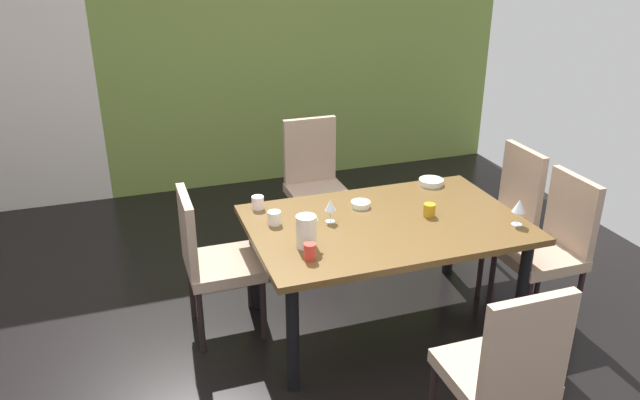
% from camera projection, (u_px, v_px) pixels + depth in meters
% --- Properties ---
extents(ground_plane, '(5.98, 6.05, 0.02)m').
position_uv_depth(ground_plane, '(302.00, 366.00, 3.64)').
color(ground_plane, black).
extents(garden_window_panel, '(3.95, 0.10, 2.67)m').
position_uv_depth(garden_window_panel, '(309.00, 42.00, 5.98)').
color(garden_window_panel, olive).
rests_on(garden_window_panel, ground_plane).
extents(dining_table, '(1.64, 1.06, 0.72)m').
position_uv_depth(dining_table, '(385.00, 233.00, 3.78)').
color(dining_table, brown).
rests_on(dining_table, ground_plane).
extents(chair_head_near, '(0.44, 0.44, 0.98)m').
position_uv_depth(chair_head_near, '(505.00, 369.00, 2.77)').
color(chair_head_near, tan).
rests_on(chair_head_near, ground_plane).
extents(chair_head_far, '(0.44, 0.45, 1.00)m').
position_uv_depth(chair_head_far, '(314.00, 178.00, 4.86)').
color(chair_head_far, tan).
rests_on(chair_head_far, ground_plane).
extents(chair_right_far, '(0.44, 0.44, 0.97)m').
position_uv_depth(chair_right_far, '(504.00, 209.00, 4.35)').
color(chair_right_far, tan).
rests_on(chair_right_far, ground_plane).
extents(chair_right_near, '(0.44, 0.44, 0.96)m').
position_uv_depth(chair_right_near, '(552.00, 242.00, 3.90)').
color(chair_right_near, tan).
rests_on(chair_right_near, ground_plane).
extents(chair_left_far, '(0.45, 0.44, 0.94)m').
position_uv_depth(chair_left_far, '(211.00, 257.00, 3.74)').
color(chair_left_far, tan).
rests_on(chair_left_far, ground_plane).
extents(wine_glass_left, '(0.07, 0.07, 0.15)m').
position_uv_depth(wine_glass_left, '(330.00, 206.00, 3.70)').
color(wine_glass_left, silver).
rests_on(wine_glass_left, dining_table).
extents(wine_glass_north, '(0.08, 0.08, 0.16)m').
position_uv_depth(wine_glass_north, '(519.00, 206.00, 3.66)').
color(wine_glass_north, silver).
rests_on(wine_glass_north, dining_table).
extents(serving_bowl_corner, '(0.12, 0.12, 0.04)m').
position_uv_depth(serving_bowl_corner, '(361.00, 204.00, 3.94)').
color(serving_bowl_corner, white).
rests_on(serving_bowl_corner, dining_table).
extents(serving_bowl_near_shelf, '(0.17, 0.17, 0.04)m').
position_uv_depth(serving_bowl_near_shelf, '(431.00, 182.00, 4.28)').
color(serving_bowl_near_shelf, silver).
rests_on(serving_bowl_near_shelf, dining_table).
extents(cup_rear, '(0.07, 0.07, 0.08)m').
position_uv_depth(cup_rear, '(429.00, 210.00, 3.81)').
color(cup_rear, '#BB8617').
rests_on(cup_rear, dining_table).
extents(cup_east, '(0.08, 0.08, 0.08)m').
position_uv_depth(cup_east, '(274.00, 218.00, 3.70)').
color(cup_east, silver).
rests_on(cup_east, dining_table).
extents(cup_south, '(0.08, 0.08, 0.08)m').
position_uv_depth(cup_south, '(258.00, 203.00, 3.90)').
color(cup_south, white).
rests_on(cup_south, dining_table).
extents(cup_west, '(0.07, 0.07, 0.09)m').
position_uv_depth(cup_west, '(310.00, 252.00, 3.30)').
color(cup_west, red).
rests_on(cup_west, dining_table).
extents(pitcher_near_window, '(0.13, 0.11, 0.19)m').
position_uv_depth(pitcher_near_window, '(306.00, 231.00, 3.42)').
color(pitcher_near_window, silver).
rests_on(pitcher_near_window, dining_table).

